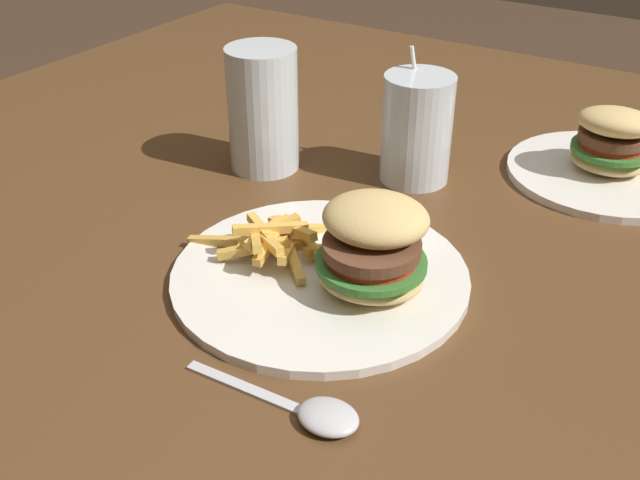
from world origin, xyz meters
name	(u,v)px	position (x,y,z in m)	size (l,w,h in m)	color
dining_table	(399,258)	(0.00, 0.00, 0.69)	(1.53, 1.24, 0.77)	brown
meal_plate_near	(340,262)	(0.03, -0.19, 0.80)	(0.30, 0.30, 0.10)	white
beer_glass	(263,114)	(-0.20, -0.01, 0.84)	(0.09, 0.09, 0.16)	silver
juice_glass	(416,134)	(-0.02, 0.06, 0.83)	(0.09, 0.09, 0.16)	silver
spoon	(319,414)	(0.11, -0.36, 0.78)	(0.16, 0.04, 0.01)	silver
meal_plate_far	(609,157)	(0.19, 0.19, 0.80)	(0.25, 0.25, 0.10)	white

